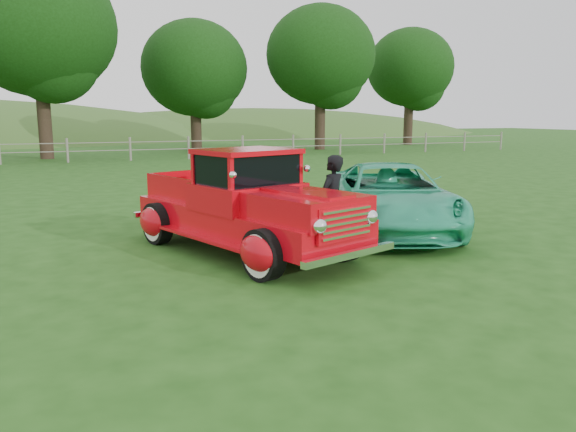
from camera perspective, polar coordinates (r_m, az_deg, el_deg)
name	(u,v)px	position (r m, az deg, el deg)	size (l,w,h in m)	color
ground	(294,269)	(8.68, 0.66, -5.39)	(140.00, 140.00, 0.00)	#1D4612
distant_hills	(56,177)	(67.54, -22.47, 3.66)	(116.00, 60.00, 18.00)	#325920
fence_line	(130,149)	(29.94, -15.73, 6.58)	(48.00, 0.12, 1.20)	gray
tree_near_west	(37,26)	(33.03, -24.11, 17.18)	(8.00, 8.00, 10.42)	#2F2017
tree_near_east	(194,68)	(37.73, -9.49, 14.57)	(6.80, 6.80, 8.33)	#2F2017
tree_mid_east	(321,55)	(38.50, 3.33, 15.99)	(7.20, 7.20, 9.44)	#2F2017
tree_far_east	(410,68)	(45.49, 12.32, 14.50)	(6.60, 6.60, 8.86)	#2F2017
red_pickup	(246,207)	(9.57, -4.34, 0.95)	(3.37, 5.28, 1.78)	black
teal_sedan	(390,197)	(11.60, 10.32, 1.87)	(2.25, 4.89, 1.36)	#2EBB8C
man	(332,202)	(9.93, 4.47, 1.46)	(0.60, 0.40, 1.65)	black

